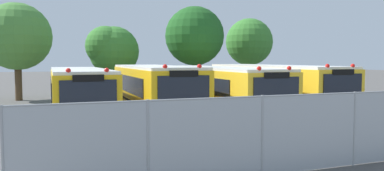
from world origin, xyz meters
The scene contains 11 objects.
ground_plane centered at (0.00, 0.00, 0.00)m, with size 160.00×160.00×0.00m, color #514F4C.
school_bus_0 centered at (-5.17, -0.01, 1.38)m, with size 2.49×9.29×2.63m.
school_bus_1 centered at (-1.69, -0.24, 1.44)m, with size 2.61×9.38×2.75m.
school_bus_2 centered at (1.74, -0.08, 1.41)m, with size 2.59×11.17×2.67m.
school_bus_3 centered at (5.06, 0.03, 1.44)m, with size 2.72×10.98×2.74m.
tree_0 centered at (-8.82, 11.56, 4.47)m, with size 4.95×4.76×6.93m.
tree_1 centered at (-2.04, 11.29, 3.68)m, with size 4.08×3.82×5.47m.
tree_2 centered at (4.03, 9.53, 4.84)m, with size 4.57×4.57×7.03m.
tree_3 centered at (9.87, 11.08, 4.45)m, with size 4.06×4.06×6.48m.
chainlink_fence centered at (-0.02, -9.91, 1.06)m, with size 14.54×0.07×2.05m.
traffic_cone centered at (-0.57, -8.51, 0.24)m, with size 0.36×0.36×0.47m, color #EA5914.
Camera 1 is at (-6.30, -17.97, 2.92)m, focal length 35.32 mm.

